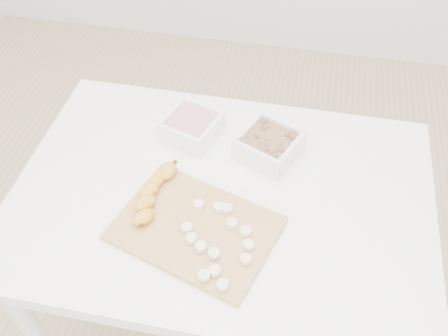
% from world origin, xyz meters
% --- Properties ---
extents(ground, '(3.50, 3.50, 0.00)m').
position_xyz_m(ground, '(0.00, 0.00, 0.00)').
color(ground, '#C6AD89').
rests_on(ground, ground).
extents(table, '(1.00, 0.70, 0.75)m').
position_xyz_m(table, '(0.00, 0.00, 0.65)').
color(table, white).
rests_on(table, ground).
extents(bowl_yogurt, '(0.16, 0.16, 0.06)m').
position_xyz_m(bowl_yogurt, '(-0.12, 0.18, 0.78)').
color(bowl_yogurt, white).
rests_on(bowl_yogurt, table).
extents(bowl_granola, '(0.18, 0.18, 0.06)m').
position_xyz_m(bowl_granola, '(0.09, 0.15, 0.78)').
color(bowl_granola, white).
rests_on(bowl_granola, table).
extents(cutting_board, '(0.40, 0.34, 0.01)m').
position_xyz_m(cutting_board, '(-0.04, -0.11, 0.76)').
color(cutting_board, tan).
rests_on(cutting_board, table).
extents(banana, '(0.11, 0.20, 0.03)m').
position_xyz_m(banana, '(-0.15, -0.06, 0.78)').
color(banana, gold).
rests_on(banana, cutting_board).
extents(banana_slices, '(0.17, 0.22, 0.02)m').
position_xyz_m(banana_slices, '(0.02, -0.15, 0.77)').
color(banana_slices, beige).
rests_on(banana_slices, cutting_board).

